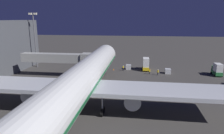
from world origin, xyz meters
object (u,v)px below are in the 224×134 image
Objects in this scene: traffic_cone_nose_starboard at (101,69)px; airliner_at_gate at (77,86)px; apron_floodlight_mast at (35,36)px; cargo_truck_aft at (217,70)px; baggage_container_near_belt at (168,71)px; ground_crew_marshaller_fwd at (123,68)px; traffic_cone_nose_port at (114,69)px; catering_truck at (146,64)px; ground_crew_near_nose_gear at (149,71)px; ground_crew_by_belt_loader at (158,72)px; baggage_container_mid_row at (128,67)px; jet_bridge at (62,58)px.

airliner_at_gate is at bearing 93.76° from traffic_cone_nose_starboard.
apron_floodlight_mast is 4.25× the size of cargo_truck_aft.
ground_crew_marshaller_fwd reaches higher than baggage_container_near_belt.
traffic_cone_nose_port is at bearing -5.48° from ground_crew_marshaller_fwd.
catering_truck is 2.81× the size of ground_crew_marshaller_fwd.
catering_truck is 10.92m from traffic_cone_nose_port.
ground_crew_near_nose_gear is (5.73, 1.52, 0.16)m from baggage_container_near_belt.
ground_crew_by_belt_loader reaches higher than ground_crew_marshaller_fwd.
baggage_container_mid_row is (5.79, -0.41, -1.27)m from catering_truck.
airliner_at_gate is 37.54× the size of ground_crew_by_belt_loader.
traffic_cone_nose_starboard is (-23.30, 1.04, -10.56)m from apron_floodlight_mast.
apron_floodlight_mast is 40.90m from ground_crew_near_nose_gear.
cargo_truck_aft is at bearing -170.48° from jet_bridge.
traffic_cone_nose_starboard is (15.10, 1.21, -1.82)m from catering_truck.
ground_crew_near_nose_gear is 16.52m from traffic_cone_nose_starboard.
jet_bridge is 27.16m from catering_truck.
traffic_cone_nose_starboard is at bearing -3.87° from cargo_truck_aft.
airliner_at_gate is 127.81× the size of traffic_cone_nose_starboard.
jet_bridge is at bearing 11.54° from ground_crew_by_belt_loader.
ground_crew_by_belt_loader is (-9.31, 6.02, 0.21)m from baggage_container_mid_row.
airliner_at_gate is at bearing 65.03° from ground_crew_near_nose_gear.
airliner_at_gate is 33.67m from ground_crew_by_belt_loader.
jet_bridge reaches higher than cargo_truck_aft.
jet_bridge is 26.70m from ground_crew_near_nose_gear.
traffic_cone_nose_port is (3.27, -0.31, -0.71)m from ground_crew_marshaller_fwd.
ground_crew_near_nose_gear is at bearing 167.52° from traffic_cone_nose_starboard.
airliner_at_gate is 13.98× the size of catering_truck.
jet_bridge is 17.89m from traffic_cone_nose_port.
ground_crew_marshaller_fwd reaches higher than traffic_cone_nose_starboard.
ground_crew_marshaller_fwd is (14.17, -1.74, 0.21)m from baggage_container_near_belt.
baggage_container_mid_row is at bearing -178.98° from apron_floodlight_mast.
baggage_container_near_belt is (-31.17, -8.06, -4.96)m from jet_bridge.
ground_crew_near_nose_gear is (-6.80, 5.18, 0.11)m from baggage_container_mid_row.
cargo_truck_aft is 21.55m from catering_truck.
ground_crew_marshaller_fwd is at bearing -6.98° from baggage_container_near_belt.
cargo_truck_aft reaches higher than traffic_cone_nose_starboard.
ground_crew_near_nose_gear is at bearing 163.07° from traffic_cone_nose_port.
apron_floodlight_mast is 10.33× the size of baggage_container_near_belt.
baggage_container_near_belt is 1.07× the size of baggage_container_mid_row.
baggage_container_mid_row is at bearing -147.82° from jet_bridge.
airliner_at_gate is 37.35m from baggage_container_near_belt.
ground_crew_marshaller_fwd is at bearing 49.61° from baggage_container_mid_row.
baggage_container_near_belt is at bearing -165.19° from ground_crew_near_nose_gear.
airliner_at_gate is at bearing 126.49° from apron_floodlight_mast.
apron_floodlight_mast reaches higher than traffic_cone_nose_starboard.
ground_crew_by_belt_loader is 3.41× the size of traffic_cone_nose_port.
cargo_truck_aft is at bearing -173.73° from ground_crew_by_belt_loader.
ground_crew_marshaller_fwd reaches higher than traffic_cone_nose_port.
baggage_container_near_belt is at bearing -143.90° from ground_crew_by_belt_loader.
baggage_container_near_belt is 3.30× the size of traffic_cone_nose_port.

